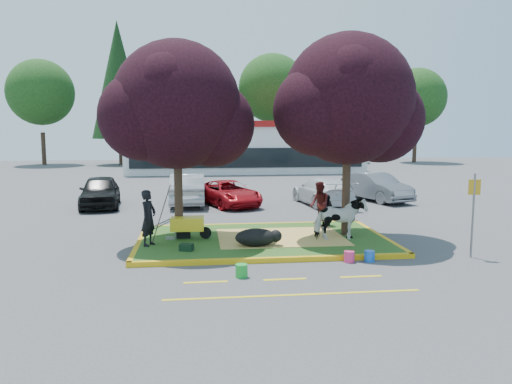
{
  "coord_description": "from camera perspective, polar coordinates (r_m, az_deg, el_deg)",
  "views": [
    {
      "loc": [
        -2.18,
        -16.28,
        3.81
      ],
      "look_at": [
        -0.18,
        0.5,
        1.64
      ],
      "focal_mm": 35.0,
      "sensor_mm": 36.0,
      "label": 1
    }
  ],
  "objects": [
    {
      "name": "bucket_blue",
      "position": [
        14.8,
        12.84,
        -7.16
      ],
      "size": [
        0.39,
        0.39,
        0.32
      ],
      "primitive_type": "cylinder",
      "rotation": [
        0.0,
        0.0,
        0.43
      ],
      "color": "blue",
      "rests_on": "ground"
    },
    {
      "name": "bucket_green",
      "position": [
        12.97,
        -1.66,
        -8.99
      ],
      "size": [
        0.4,
        0.4,
        0.34
      ],
      "primitive_type": "cylinder",
      "rotation": [
        0.0,
        0.0,
        -0.32
      ],
      "color": "green",
      "rests_on": "ground"
    },
    {
      "name": "curb_near",
      "position": [
        14.36,
        2.18,
        -7.76
      ],
      "size": [
        8.3,
        0.16,
        0.15
      ],
      "primitive_type": "cube",
      "color": "gold",
      "rests_on": "ground"
    },
    {
      "name": "gear_bag_dark",
      "position": [
        16.97,
        -8.33,
        -4.78
      ],
      "size": [
        0.5,
        0.28,
        0.25
      ],
      "primitive_type": "cube",
      "rotation": [
        0.0,
        0.0,
        -0.03
      ],
      "color": "black",
      "rests_on": "median_island"
    },
    {
      "name": "fire_lane_stripe_c",
      "position": [
        13.34,
        11.93,
        -9.43
      ],
      "size": [
        1.1,
        0.12,
        0.01
      ],
      "primitive_type": "cube",
      "color": "yellow",
      "rests_on": "ground"
    },
    {
      "name": "wheelbarrow",
      "position": [
        16.7,
        -7.79,
        -3.63
      ],
      "size": [
        1.95,
        0.7,
        0.73
      ],
      "rotation": [
        0.0,
        0.0,
        -0.05
      ],
      "color": "black",
      "rests_on": "median_island"
    },
    {
      "name": "car_white",
      "position": [
        24.99,
        7.61,
        0.1
      ],
      "size": [
        2.51,
        4.97,
        1.38
      ],
      "primitive_type": "imported",
      "rotation": [
        0.0,
        0.0,
        3.27
      ],
      "color": "silver",
      "rests_on": "ground"
    },
    {
      "name": "car_grey",
      "position": [
        26.97,
        13.58,
        0.56
      ],
      "size": [
        2.84,
        4.69,
        1.46
      ],
      "primitive_type": "imported",
      "rotation": [
        0.0,
        0.0,
        0.31
      ],
      "color": "slate",
      "rests_on": "ground"
    },
    {
      "name": "handler",
      "position": [
        15.92,
        -12.19,
        -2.91
      ],
      "size": [
        0.65,
        0.76,
        1.75
      ],
      "primitive_type": "imported",
      "rotation": [
        0.0,
        0.0,
        1.13
      ],
      "color": "black",
      "rests_on": "median_island"
    },
    {
      "name": "ground",
      "position": [
        16.86,
        0.81,
        -5.74
      ],
      "size": [
        90.0,
        90.0,
        0.0
      ],
      "primitive_type": "plane",
      "color": "#424244",
      "rests_on": "ground"
    },
    {
      "name": "visitor_a",
      "position": [
        18.78,
        7.27,
        -1.37
      ],
      "size": [
        0.76,
        0.91,
        1.68
      ],
      "primitive_type": "imported",
      "rotation": [
        0.0,
        0.0,
        -1.4
      ],
      "color": "#451315",
      "rests_on": "median_island"
    },
    {
      "name": "sign_post",
      "position": [
        15.94,
        23.6,
        -1.47
      ],
      "size": [
        0.35,
        0.08,
        2.5
      ],
      "rotation": [
        0.0,
        0.0,
        -0.15
      ],
      "color": "slate",
      "rests_on": "ground"
    },
    {
      "name": "curb_far",
      "position": [
        19.35,
        -0.2,
        -3.81
      ],
      "size": [
        8.3,
        0.16,
        0.15
      ],
      "primitive_type": "cube",
      "color": "gold",
      "rests_on": "ground"
    },
    {
      "name": "straw_bedding",
      "position": [
        16.91,
        2.84,
        -5.17
      ],
      "size": [
        4.2,
        3.0,
        0.01
      ],
      "primitive_type": "cube",
      "color": "#EAC060",
      "rests_on": "median_island"
    },
    {
      "name": "treeline",
      "position": [
        54.13,
        -3.23,
        11.48
      ],
      "size": [
        46.58,
        7.8,
        14.63
      ],
      "color": "black",
      "rests_on": "ground"
    },
    {
      "name": "retail_building",
      "position": [
        44.48,
        -1.4,
        5.32
      ],
      "size": [
        20.4,
        8.4,
        4.4
      ],
      "color": "silver",
      "rests_on": "ground"
    },
    {
      "name": "fire_lane_stripe_b",
      "position": [
        12.85,
        3.32,
        -9.93
      ],
      "size": [
        1.1,
        0.12,
        0.01
      ],
      "primitive_type": "cube",
      "color": "yellow",
      "rests_on": "ground"
    },
    {
      "name": "bucket_pink",
      "position": [
        14.61,
        10.6,
        -7.28
      ],
      "size": [
        0.39,
        0.39,
        0.32
      ],
      "primitive_type": "cylinder",
      "rotation": [
        0.0,
        0.0,
        0.4
      ],
      "color": "#E7336F",
      "rests_on": "ground"
    },
    {
      "name": "curb_left",
      "position": [
        16.81,
        -13.18,
        -5.71
      ],
      "size": [
        0.16,
        5.3,
        0.15
      ],
      "primitive_type": "cube",
      "color": "gold",
      "rests_on": "ground"
    },
    {
      "name": "visitor_b",
      "position": [
        19.08,
        8.16,
        -2.02
      ],
      "size": [
        0.47,
        0.74,
        1.18
      ],
      "primitive_type": "imported",
      "rotation": [
        0.0,
        0.0,
        -1.29
      ],
      "color": "black",
      "rests_on": "median_island"
    },
    {
      "name": "car_black",
      "position": [
        25.32,
        -17.38,
        0.07
      ],
      "size": [
        2.29,
        4.63,
        1.52
      ],
      "primitive_type": "imported",
      "rotation": [
        0.0,
        0.0,
        0.12
      ],
      "color": "black",
      "rests_on": "ground"
    },
    {
      "name": "car_red",
      "position": [
        24.63,
        -3.18,
        -0.13
      ],
      "size": [
        3.53,
        4.88,
        1.23
      ],
      "primitive_type": "imported",
      "rotation": [
        0.0,
        0.0,
        0.38
      ],
      "color": "#A20D15",
      "rests_on": "ground"
    },
    {
      "name": "fire_lane_stripe_a",
      "position": [
        12.67,
        -5.76,
        -10.21
      ],
      "size": [
        1.1,
        0.12,
        0.01
      ],
      "primitive_type": "cube",
      "color": "yellow",
      "rests_on": "ground"
    },
    {
      "name": "cow",
      "position": [
        16.57,
        9.56,
        -3.05
      ],
      "size": [
        1.74,
        0.93,
        1.41
      ],
      "primitive_type": "imported",
      "rotation": [
        0.0,
        0.0,
        1.68
      ],
      "color": "silver",
      "rests_on": "median_island"
    },
    {
      "name": "tree_purple_right",
      "position": [
        17.25,
        10.56,
        9.7
      ],
      "size": [
        5.3,
        4.4,
        6.82
      ],
      "color": "black",
      "rests_on": "median_island"
    },
    {
      "name": "median_island",
      "position": [
        16.84,
        0.81,
        -5.49
      ],
      "size": [
        8.0,
        5.0,
        0.15
      ],
      "primitive_type": "cube",
      "color": "#1E4816",
      "rests_on": "ground"
    },
    {
      "name": "fire_lane_long",
      "position": [
        11.73,
        4.37,
        -11.65
      ],
      "size": [
        6.0,
        0.1,
        0.01
      ],
      "primitive_type": "cube",
      "color": "yellow",
      "rests_on": "ground"
    },
    {
      "name": "calf",
      "position": [
        15.59,
        -0.03,
        -5.2
      ],
      "size": [
        1.43,
        1.03,
        0.56
      ],
      "primitive_type": "ellipsoid",
      "rotation": [
        0.0,
        0.0,
        0.25
      ],
      "color": "black",
      "rests_on": "median_island"
    },
    {
      "name": "curb_right",
      "position": [
        17.83,
        13.97,
        -4.99
      ],
      "size": [
        0.16,
        5.3,
        0.15
      ],
      "primitive_type": "cube",
      "color": "gold",
      "rests_on": "ground"
    },
    {
      "name": "gear_bag_green",
      "position": [
        15.19,
        -7.96,
        -6.28
      ],
      "size": [
        0.46,
        0.37,
        0.21
      ],
      "primitive_type": "cube",
      "rotation": [
        0.0,
        0.0,
        -0.35
      ],
      "color": "black",
      "rests_on": "median_island"
    },
    {
      "name": "tree_purple_left",
      "position": [
        16.68,
        -8.97,
        9.12
      ],
      "size": [
        5.06,
        4.2,
        6.51
      ],
      "color": "black",
      "rests_on": "median_island"
    },
    {
      "name": "car_silver",
      "position": [
        25.17,
        -7.82,
        0.34
      ],
      "size": [
        1.66,
        4.73,
        1.56
      ],
      "primitive_type": "imported",
      "rotation": [
        0.0,
        0.0,
        3.14
      ],
      "color": "#9EA1A6",
      "rests_on": "ground"
    }
  ]
}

